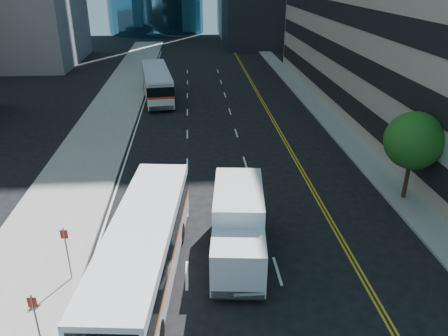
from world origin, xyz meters
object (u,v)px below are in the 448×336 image
(street_tree, at_px, (414,141))
(bus_front, at_px, (144,249))
(box_truck, at_px, (238,226))
(bus_rear, at_px, (157,82))

(street_tree, bearing_deg, bus_front, -156.34)
(street_tree, distance_m, bus_front, 15.66)
(box_truck, bearing_deg, bus_front, -154.02)
(bus_front, xyz_separation_m, bus_rear, (-1.38, 29.62, 0.00))
(bus_rear, distance_m, box_truck, 28.67)
(street_tree, xyz_separation_m, box_truck, (-10.14, -4.75, -2.01))
(street_tree, height_order, bus_front, street_tree)
(street_tree, bearing_deg, bus_rear, 123.70)
(bus_front, bearing_deg, street_tree, 29.80)
(bus_rear, bearing_deg, street_tree, -63.88)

